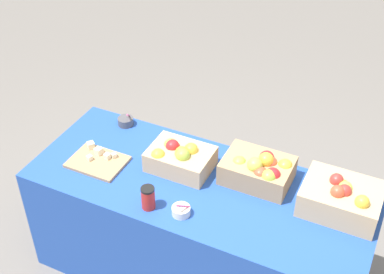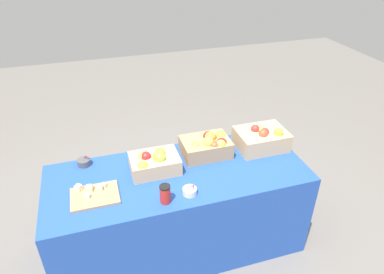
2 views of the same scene
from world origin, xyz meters
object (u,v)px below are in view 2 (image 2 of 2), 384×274
object	(u,v)px
apple_crate_left	(261,138)
sample_bowl_near	(190,191)
apple_crate_right	(154,162)
cutting_board_front	(94,195)
coffee_cup	(165,194)
sample_bowl_mid	(84,162)
apple_crate_middle	(208,145)

from	to	relation	value
apple_crate_left	sample_bowl_near	distance (m)	0.81
apple_crate_right	cutting_board_front	size ratio (longest dim) A/B	1.12
cutting_board_front	sample_bowl_near	world-z (taller)	sample_bowl_near
sample_bowl_near	apple_crate_right	bearing A→B (deg)	118.02
sample_bowl_near	coffee_cup	world-z (taller)	coffee_cup
cutting_board_front	sample_bowl_mid	bearing A→B (deg)	97.09
coffee_cup	sample_bowl_near	bearing A→B (deg)	9.16
apple_crate_left	coffee_cup	bearing A→B (deg)	-155.32
cutting_board_front	coffee_cup	xyz separation A→B (m)	(0.44, -0.19, 0.05)
apple_crate_left	sample_bowl_near	bearing A→B (deg)	-152.00
apple_crate_middle	cutting_board_front	world-z (taller)	apple_crate_middle
apple_crate_middle	sample_bowl_near	size ratio (longest dim) A/B	3.64
apple_crate_left	apple_crate_middle	size ratio (longest dim) A/B	1.06
cutting_board_front	sample_bowl_near	size ratio (longest dim) A/B	3.08
coffee_cup	sample_bowl_mid	bearing A→B (deg)	130.35
apple_crate_right	sample_bowl_near	xyz separation A→B (m)	(0.17, -0.33, -0.05)
apple_crate_middle	apple_crate_left	bearing A→B (deg)	-3.22
coffee_cup	cutting_board_front	bearing A→B (deg)	156.58
apple_crate_middle	sample_bowl_near	world-z (taller)	apple_crate_middle
apple_crate_right	sample_bowl_near	distance (m)	0.37
cutting_board_front	apple_crate_right	bearing A→B (deg)	20.28
apple_crate_right	coffee_cup	distance (m)	0.35
apple_crate_middle	sample_bowl_near	distance (m)	0.49
apple_crate_middle	apple_crate_right	bearing A→B (deg)	-169.72
apple_crate_middle	sample_bowl_near	bearing A→B (deg)	-123.38
apple_crate_middle	sample_bowl_mid	world-z (taller)	apple_crate_middle
apple_crate_left	sample_bowl_mid	bearing A→B (deg)	173.12
apple_crate_right	sample_bowl_near	size ratio (longest dim) A/B	3.45
apple_crate_left	sample_bowl_near	size ratio (longest dim) A/B	3.86
apple_crate_right	coffee_cup	xyz separation A→B (m)	(-0.00, -0.35, -0.01)
cutting_board_front	coffee_cup	bearing A→B (deg)	-23.42
sample_bowl_mid	cutting_board_front	bearing A→B (deg)	-82.91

